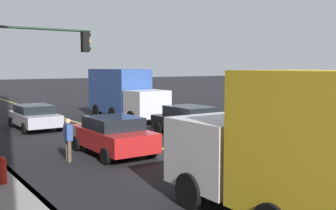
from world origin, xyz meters
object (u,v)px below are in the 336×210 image
object	(u,v)px
traffic_light_mast	(28,62)
pedestrian_with_backpack	(69,137)
car_silver	(34,116)
fire_hydrant	(2,173)
car_red	(113,135)
truck_blue	(124,93)
car_black	(189,121)

from	to	relation	value
traffic_light_mast	pedestrian_with_backpack	bearing A→B (deg)	-162.78
car_silver	fire_hydrant	world-z (taller)	car_silver
car_red	car_silver	bearing A→B (deg)	5.12
truck_blue	fire_hydrant	size ratio (longest dim) A/B	7.67
pedestrian_with_backpack	traffic_light_mast	size ratio (longest dim) A/B	0.30
traffic_light_mast	fire_hydrant	xyz separation A→B (m)	(-4.46, 2.03, -3.23)
truck_blue	traffic_light_mast	world-z (taller)	traffic_light_mast
car_red	fire_hydrant	bearing A→B (deg)	115.91
car_silver	car_red	distance (m)	8.27
car_silver	pedestrian_with_backpack	xyz separation A→B (m)	(-8.40, 1.14, 0.20)
pedestrian_with_backpack	traffic_light_mast	distance (m)	3.71
car_black	traffic_light_mast	bearing A→B (deg)	84.67
traffic_light_mast	fire_hydrant	distance (m)	5.87
car_red	pedestrian_with_backpack	size ratio (longest dim) A/B	2.61
car_silver	truck_blue	size ratio (longest dim) A/B	0.60
car_black	truck_blue	world-z (taller)	truck_blue
car_silver	pedestrian_with_backpack	size ratio (longest dim) A/B	2.69
car_black	pedestrian_with_backpack	bearing A→B (deg)	103.55
car_black	fire_hydrant	distance (m)	10.34
pedestrian_with_backpack	car_silver	bearing A→B (deg)	-7.72
car_black	car_red	size ratio (longest dim) A/B	1.01
car_silver	pedestrian_with_backpack	world-z (taller)	pedestrian_with_backpack
car_black	car_silver	xyz separation A→B (m)	(6.74, 5.73, -0.07)
car_silver	traffic_light_mast	distance (m)	6.98
car_silver	pedestrian_with_backpack	distance (m)	8.48
fire_hydrant	car_red	bearing A→B (deg)	-64.09
car_black	traffic_light_mast	size ratio (longest dim) A/B	0.79
car_silver	car_red	xyz separation A→B (m)	(-8.24, -0.74, 0.06)
pedestrian_with_backpack	traffic_light_mast	world-z (taller)	traffic_light_mast
truck_blue	fire_hydrant	xyz separation A→B (m)	(-11.45, 10.05, -1.26)
car_black	fire_hydrant	size ratio (longest dim) A/B	4.48
car_black	truck_blue	size ratio (longest dim) A/B	0.58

